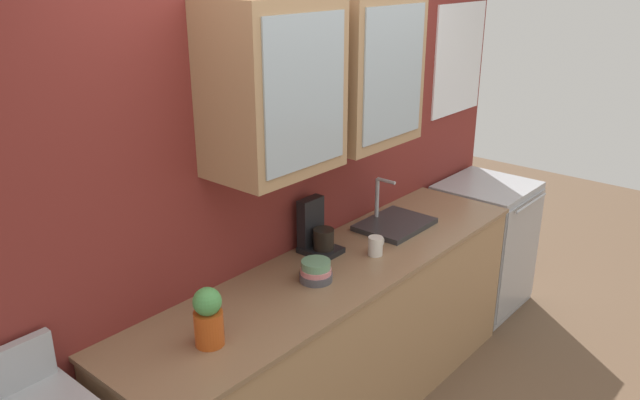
# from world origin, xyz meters

# --- Properties ---
(back_wall_unit) EXTENTS (4.02, 0.49, 2.87)m
(back_wall_unit) POSITION_xyz_m (0.01, 0.31, 1.53)
(back_wall_unit) COLOR maroon
(back_wall_unit) RESTS_ON ground_plane
(counter) EXTENTS (2.59, 0.63, 0.92)m
(counter) POSITION_xyz_m (0.00, 0.00, 0.46)
(counter) COLOR #A87F56
(counter) RESTS_ON ground_plane
(sink_faucet) EXTENTS (0.43, 0.32, 0.27)m
(sink_faucet) POSITION_xyz_m (0.60, 0.08, 0.94)
(sink_faucet) COLOR #2D2D30
(sink_faucet) RESTS_ON counter
(bowl_stack) EXTENTS (0.16, 0.16, 0.10)m
(bowl_stack) POSITION_xyz_m (-0.19, -0.01, 0.96)
(bowl_stack) COLOR #4C4C54
(bowl_stack) RESTS_ON counter
(vase) EXTENTS (0.12, 0.12, 0.25)m
(vase) POSITION_xyz_m (-0.88, -0.04, 1.04)
(vase) COLOR #BF4C19
(vase) RESTS_ON counter
(cup_near_sink) EXTENTS (0.12, 0.08, 0.10)m
(cup_near_sink) POSITION_xyz_m (0.23, -0.06, 0.97)
(cup_near_sink) COLOR silver
(cup_near_sink) RESTS_ON counter
(dishwasher) EXTENTS (0.62, 0.61, 0.92)m
(dishwasher) POSITION_xyz_m (1.64, -0.00, 0.46)
(dishwasher) COLOR #ADAFB5
(dishwasher) RESTS_ON ground_plane
(coffee_maker) EXTENTS (0.17, 0.20, 0.29)m
(coffee_maker) POSITION_xyz_m (0.06, 0.20, 1.02)
(coffee_maker) COLOR black
(coffee_maker) RESTS_ON counter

